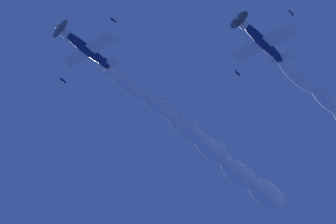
# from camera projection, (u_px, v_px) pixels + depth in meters

# --- Properties ---
(airplane_lead) EXTENTS (7.00, 6.92, 3.25)m
(airplane_lead) POSITION_uv_depth(u_px,v_px,m) (84.00, 48.00, 71.34)
(airplane_lead) COLOR navy
(airplane_left_wingman) EXTENTS (7.01, 6.97, 3.37)m
(airplane_left_wingman) POSITION_uv_depth(u_px,v_px,m) (261.00, 40.00, 70.41)
(airplane_left_wingman) COLOR navy
(smoke_trail_lead) EXTENTS (14.41, 24.73, 3.05)m
(smoke_trail_lead) POSITION_uv_depth(u_px,v_px,m) (220.00, 157.00, 79.51)
(smoke_trail_lead) COLOR white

